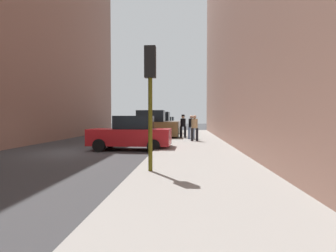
# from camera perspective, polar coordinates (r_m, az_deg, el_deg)

# --- Properties ---
(ground_plane) EXTENTS (120.00, 120.00, 0.00)m
(ground_plane) POSITION_cam_1_polar(r_m,az_deg,el_deg) (13.87, -19.63, -5.30)
(ground_plane) COLOR #38383A
(sidewalk) EXTENTS (4.00, 40.00, 0.15)m
(sidewalk) POSITION_cam_1_polar(r_m,az_deg,el_deg) (12.70, 6.11, -5.52)
(sidewalk) COLOR gray
(sidewalk) RESTS_ON ground_plane
(parked_red_hatchback) EXTENTS (4.24, 2.13, 1.79)m
(parked_red_hatchback) POSITION_cam_1_polar(r_m,az_deg,el_deg) (13.89, -7.99, -1.68)
(parked_red_hatchback) COLOR #B2191E
(parked_red_hatchback) RESTS_ON ground_plane
(parked_bronze_suv) EXTENTS (4.61, 2.08, 2.25)m
(parked_bronze_suv) POSITION_cam_1_polar(r_m,az_deg,el_deg) (20.28, -4.15, -0.03)
(parked_bronze_suv) COLOR brown
(parked_bronze_suv) RESTS_ON ground_plane
(parked_white_van) EXTENTS (4.65, 2.15, 2.25)m
(parked_white_van) POSITION_cam_1_polar(r_m,az_deg,el_deg) (25.88, -2.35, 0.38)
(parked_white_van) COLOR silver
(parked_white_van) RESTS_ON ground_plane
(parked_dark_green_sedan) EXTENTS (4.23, 2.11, 1.79)m
(parked_dark_green_sedan) POSITION_cam_1_polar(r_m,az_deg,el_deg) (31.31, -1.23, 0.31)
(parked_dark_green_sedan) COLOR #193828
(parked_dark_green_sedan) RESTS_ON ground_plane
(parked_blue_sedan) EXTENTS (4.25, 2.15, 1.79)m
(parked_blue_sedan) POSITION_cam_1_polar(r_m,az_deg,el_deg) (36.62, -0.46, 0.54)
(parked_blue_sedan) COLOR navy
(parked_blue_sedan) RESTS_ON ground_plane
(fire_hydrant) EXTENTS (0.42, 0.22, 0.70)m
(fire_hydrant) POSITION_cam_1_polar(r_m,az_deg,el_deg) (14.84, -0.18, -2.80)
(fire_hydrant) COLOR red
(fire_hydrant) RESTS_ON sidewalk
(traffic_light) EXTENTS (0.32, 0.32, 3.60)m
(traffic_light) POSITION_cam_1_polar(r_m,az_deg,el_deg) (7.67, -3.88, 9.75)
(traffic_light) COLOR #514C0F
(traffic_light) RESTS_ON sidewalk
(pedestrian_with_beanie) EXTENTS (0.52, 0.47, 1.78)m
(pedestrian_with_beanie) POSITION_cam_1_polar(r_m,az_deg,el_deg) (21.47, 3.33, 0.35)
(pedestrian_with_beanie) COLOR #333338
(pedestrian_with_beanie) RESTS_ON sidewalk
(pedestrian_with_fedora) EXTENTS (0.51, 0.41, 1.78)m
(pedestrian_with_fedora) POSITION_cam_1_polar(r_m,az_deg,el_deg) (20.04, 3.29, 0.24)
(pedestrian_with_fedora) COLOR black
(pedestrian_with_fedora) RESTS_ON sidewalk
(pedestrian_in_jeans) EXTENTS (0.52, 0.46, 1.71)m
(pedestrian_in_jeans) POSITION_cam_1_polar(r_m,az_deg,el_deg) (18.81, 5.11, 0.03)
(pedestrian_in_jeans) COLOR #728CB2
(pedestrian_in_jeans) RESTS_ON sidewalk
(pedestrian_in_tan_coat) EXTENTS (0.50, 0.41, 1.71)m
(pedestrian_in_tan_coat) POSITION_cam_1_polar(r_m,az_deg,el_deg) (17.32, 5.80, -0.13)
(pedestrian_in_tan_coat) COLOR black
(pedestrian_in_tan_coat) RESTS_ON sidewalk
(rolling_suitcase) EXTENTS (0.40, 0.58, 1.04)m
(rolling_suitcase) POSITION_cam_1_polar(r_m,az_deg,el_deg) (20.77, 1.84, -1.48)
(rolling_suitcase) COLOR black
(rolling_suitcase) RESTS_ON sidewalk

